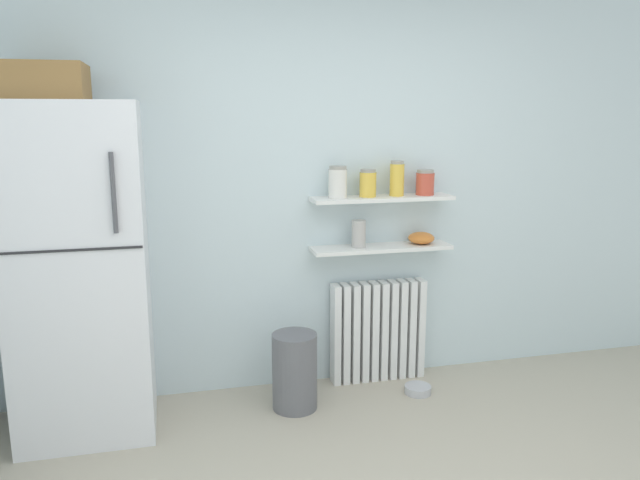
% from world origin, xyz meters
% --- Properties ---
extents(back_wall, '(7.04, 0.10, 2.60)m').
position_xyz_m(back_wall, '(0.00, 2.05, 1.30)').
color(back_wall, silver).
rests_on(back_wall, ground_plane).
extents(refrigerator, '(0.71, 0.66, 2.02)m').
position_xyz_m(refrigerator, '(-1.52, 1.69, 0.96)').
color(refrigerator, silver).
rests_on(refrigerator, ground_plane).
extents(radiator, '(0.64, 0.12, 0.68)m').
position_xyz_m(radiator, '(0.29, 1.92, 0.34)').
color(radiator, white).
rests_on(radiator, ground_plane).
extents(wall_shelf_lower, '(0.92, 0.22, 0.02)m').
position_xyz_m(wall_shelf_lower, '(0.29, 1.89, 0.92)').
color(wall_shelf_lower, white).
extents(wall_shelf_upper, '(0.92, 0.22, 0.02)m').
position_xyz_m(wall_shelf_upper, '(0.29, 1.89, 1.24)').
color(wall_shelf_upper, white).
extents(storage_jar_0, '(0.12, 0.12, 0.20)m').
position_xyz_m(storage_jar_0, '(0.00, 1.89, 1.35)').
color(storage_jar_0, silver).
rests_on(storage_jar_0, wall_shelf_upper).
extents(storage_jar_1, '(0.11, 0.11, 0.18)m').
position_xyz_m(storage_jar_1, '(0.20, 1.89, 1.34)').
color(storage_jar_1, yellow).
rests_on(storage_jar_1, wall_shelf_upper).
extents(storage_jar_2, '(0.09, 0.09, 0.22)m').
position_xyz_m(storage_jar_2, '(0.39, 1.89, 1.36)').
color(storage_jar_2, yellow).
rests_on(storage_jar_2, wall_shelf_upper).
extents(storage_jar_3, '(0.12, 0.12, 0.16)m').
position_xyz_m(storage_jar_3, '(0.59, 1.89, 1.33)').
color(storage_jar_3, '#C64C38').
rests_on(storage_jar_3, wall_shelf_upper).
extents(vase, '(0.09, 0.09, 0.18)m').
position_xyz_m(vase, '(0.14, 1.89, 1.02)').
color(vase, '#B2ADA8').
rests_on(vase, wall_shelf_lower).
extents(shelf_bowl, '(0.17, 0.17, 0.08)m').
position_xyz_m(shelf_bowl, '(0.57, 1.89, 0.97)').
color(shelf_bowl, orange).
rests_on(shelf_bowl, wall_shelf_lower).
extents(trash_bin, '(0.27, 0.27, 0.47)m').
position_xyz_m(trash_bin, '(-0.34, 1.63, 0.24)').
color(trash_bin, slate).
rests_on(trash_bin, ground_plane).
extents(pet_food_bowl, '(0.17, 0.17, 0.05)m').
position_xyz_m(pet_food_bowl, '(0.47, 1.64, 0.03)').
color(pet_food_bowl, '#B7B7BC').
rests_on(pet_food_bowl, ground_plane).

